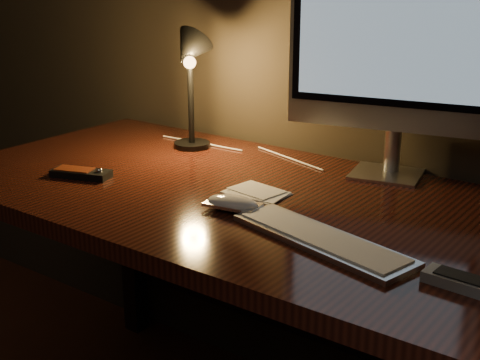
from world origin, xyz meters
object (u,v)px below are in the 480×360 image
Objects in this scene: desk at (276,239)px; mouse at (233,205)px; monitor at (394,47)px; keyboard at (321,239)px; desk_lamp at (189,68)px; media_remote at (81,173)px.

mouse is (0.01, -0.18, 0.14)m from desk.
monitor is 0.55m from keyboard.
monitor reaches higher than desk_lamp.
mouse is 0.76× the size of media_remote.
desk_lamp is at bearing 161.02° from desk.
media_remote reaches higher than desk.
monitor is at bearing -13.18° from desk_lamp.
desk_lamp is (-0.37, 0.30, 0.22)m from mouse.
desk_lamp is at bearing 164.26° from keyboard.
media_remote is 0.41m from desk_lamp.
desk_lamp is (-0.61, 0.34, 0.22)m from keyboard.
mouse is (-0.23, 0.04, 0.00)m from keyboard.
desk_lamp is at bearing 60.33° from media_remote.
desk_lamp reaches higher than media_remote.
mouse is at bearing -88.30° from desk.
monitor is at bearing 113.23° from keyboard.
desk is 3.04× the size of monitor.
monitor is 4.50× the size of mouse.
media_remote is (-0.67, 0.00, 0.00)m from keyboard.
keyboard is 0.73m from desk_lamp.
mouse is 0.44m from media_remote.
mouse is at bearing -63.67° from desk_lamp.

